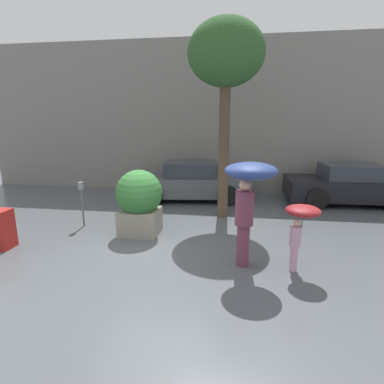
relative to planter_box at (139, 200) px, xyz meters
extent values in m
plane|color=#51565B|center=(0.66, -1.20, -0.89)|extent=(40.00, 40.00, 0.00)
cube|color=gray|center=(0.66, 5.30, 2.11)|extent=(18.00, 0.30, 6.00)
cube|color=gray|center=(0.00, 0.00, -0.57)|extent=(0.98, 0.87, 0.64)
sphere|color=#337033|center=(0.00, 0.00, 0.19)|extent=(1.17, 1.17, 1.17)
cylinder|color=brown|center=(2.59, -1.44, -0.46)|extent=(0.25, 0.25, 0.86)
cylinder|color=brown|center=(2.59, -1.44, 0.31)|extent=(0.36, 0.36, 0.68)
sphere|color=tan|center=(2.59, -1.44, 0.77)|extent=(0.23, 0.23, 0.23)
cylinder|color=#4C4C51|center=(2.67, -1.57, 0.71)|extent=(0.02, 0.02, 0.72)
ellipsoid|color=navy|center=(2.67, -1.57, 1.07)|extent=(0.97, 0.97, 0.31)
cylinder|color=#D199B7|center=(3.56, -1.53, -0.63)|extent=(0.15, 0.15, 0.51)
cylinder|color=#D199B7|center=(3.56, -1.53, -0.18)|extent=(0.21, 0.21, 0.40)
sphere|color=beige|center=(3.56, -1.53, 0.09)|extent=(0.14, 0.14, 0.14)
cylinder|color=#4C4C51|center=(3.65, -1.57, 0.09)|extent=(0.02, 0.02, 0.50)
ellipsoid|color=maroon|center=(3.65, -1.57, 0.34)|extent=(0.64, 0.64, 0.20)
cube|color=#4C5156|center=(0.76, 3.75, -0.34)|extent=(4.38, 2.33, 0.70)
cube|color=#2D333D|center=(0.76, 3.75, 0.26)|extent=(2.06, 1.78, 0.51)
cylinder|color=black|center=(-0.42, 2.68, -0.53)|extent=(0.73, 0.30, 0.71)
cylinder|color=black|center=(-0.64, 4.51, -0.53)|extent=(0.73, 0.30, 0.71)
cylinder|color=black|center=(2.16, 3.00, -0.53)|extent=(0.73, 0.30, 0.71)
cylinder|color=black|center=(1.94, 4.82, -0.53)|extent=(0.73, 0.30, 0.71)
cube|color=black|center=(6.41, 3.91, -0.34)|extent=(4.32, 1.92, 0.70)
cube|color=#2D333D|center=(6.41, 3.91, 0.26)|extent=(1.96, 1.60, 0.51)
cylinder|color=black|center=(5.10, 2.97, -0.53)|extent=(0.71, 0.23, 0.71)
cylinder|color=black|center=(5.06, 4.81, -0.53)|extent=(0.71, 0.23, 0.71)
cylinder|color=black|center=(7.72, 4.86, -0.53)|extent=(0.71, 0.23, 0.71)
cylinder|color=brown|center=(2.04, 1.76, 1.15)|extent=(0.31, 0.31, 4.08)
ellipsoid|color=#2D5628|center=(2.04, 1.76, 3.78)|extent=(2.13, 2.13, 1.81)
cylinder|color=#595B60|center=(-1.72, 0.29, -0.36)|extent=(0.05, 0.05, 1.05)
cylinder|color=gray|center=(-1.72, 0.29, 0.26)|extent=(0.14, 0.14, 0.20)
cube|color=#B2231E|center=(-2.87, -1.36, -0.44)|extent=(0.50, 0.44, 0.90)
camera|label=1|loc=(2.38, -7.09, 1.93)|focal=28.00mm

